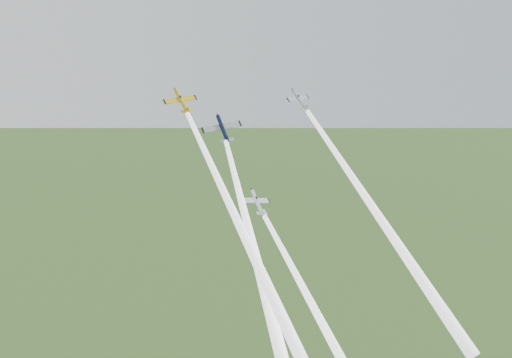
# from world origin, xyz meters

# --- Properties ---
(plane_yellow) EXTENTS (8.46, 6.80, 6.68)m
(plane_yellow) POSITION_xyz_m (-11.80, 3.33, 107.26)
(plane_yellow) COLOR gold
(smoke_trail_yellow) EXTENTS (9.49, 48.65, 50.96)m
(smoke_trail_yellow) POSITION_xyz_m (-8.17, -22.07, 80.36)
(smoke_trail_yellow) COLOR white
(plane_navy) EXTENTS (8.62, 8.02, 8.14)m
(plane_navy) POSITION_xyz_m (-2.86, 3.37, 101.26)
(plane_navy) COLOR black
(smoke_trail_navy) EXTENTS (8.22, 39.67, 41.45)m
(smoke_trail_navy) POSITION_xyz_m (-5.86, -17.54, 79.12)
(smoke_trail_navy) COLOR white
(plane_silver_right) EXTENTS (8.20, 7.04, 5.89)m
(plane_silver_right) POSITION_xyz_m (14.71, 1.78, 106.75)
(plane_silver_right) COLOR #B6BBC5
(smoke_trail_silver_right) EXTENTS (15.57, 41.17, 44.31)m
(smoke_trail_silver_right) POSITION_xyz_m (21.65, -19.60, 83.18)
(smoke_trail_silver_right) COLOR white
(plane_silver_low) EXTENTS (7.42, 7.23, 7.00)m
(plane_silver_low) POSITION_xyz_m (-1.09, -8.52, 87.91)
(plane_silver_low) COLOR silver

